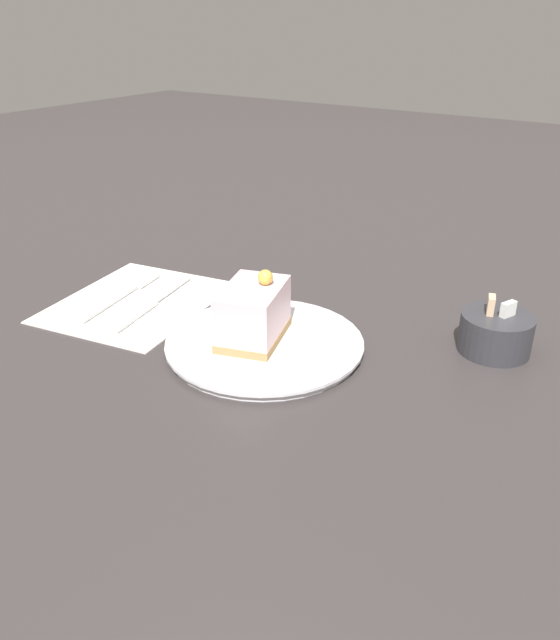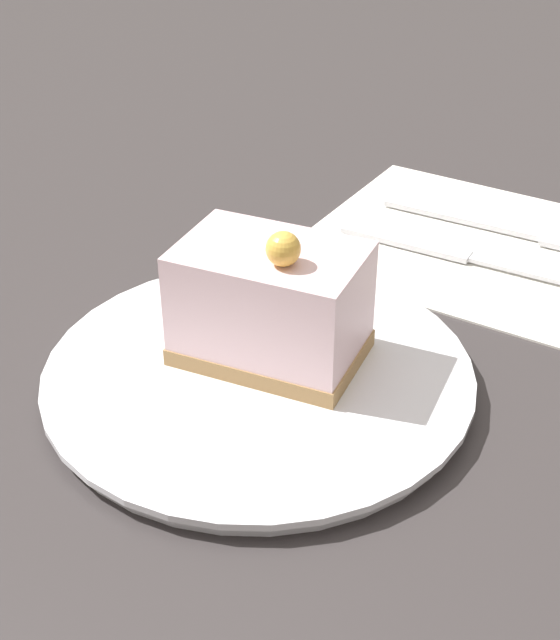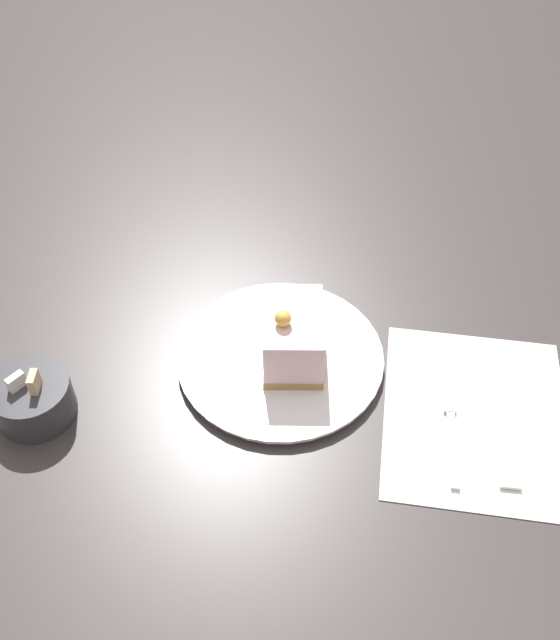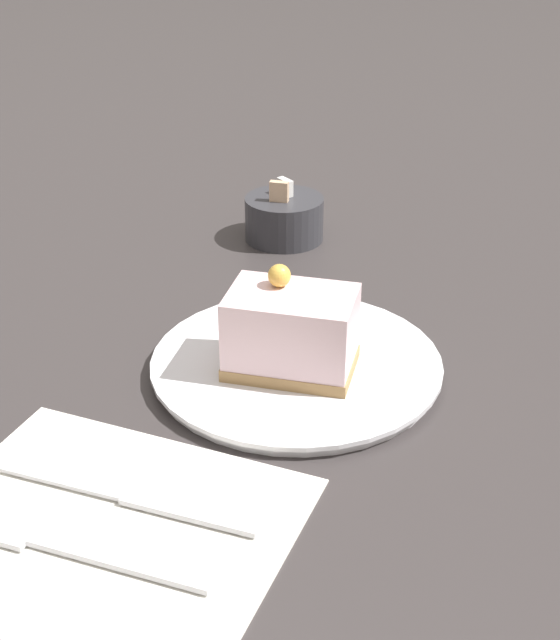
{
  "view_description": "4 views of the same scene",
  "coord_description": "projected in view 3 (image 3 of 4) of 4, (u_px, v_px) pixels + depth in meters",
  "views": [
    {
      "loc": [
        0.38,
        -0.51,
        0.37
      ],
      "look_at": [
        0.01,
        0.04,
        0.04
      ],
      "focal_mm": 35.0,
      "sensor_mm": 36.0,
      "label": 1
    },
    {
      "loc": [
        0.29,
        0.31,
        0.3
      ],
      "look_at": [
        -0.02,
        0.04,
        0.04
      ],
      "focal_mm": 50.0,
      "sensor_mm": 36.0,
      "label": 2
    },
    {
      "loc": [
        -0.17,
        0.54,
        0.65
      ],
      "look_at": [
        -0.0,
        0.03,
        0.07
      ],
      "focal_mm": 40.0,
      "sensor_mm": 36.0,
      "label": 3
    },
    {
      "loc": [
        -0.55,
        -0.28,
        0.4
      ],
      "look_at": [
        -0.01,
        0.04,
        0.05
      ],
      "focal_mm": 50.0,
      "sensor_mm": 36.0,
      "label": 4
    }
  ],
  "objects": [
    {
      "name": "sugar_bowl",
      "position": [
        33.0,
        399.0,
        0.77
      ],
      "size": [
        0.09,
        0.09,
        0.07
      ],
      "color": "#333338",
      "rests_on": "ground_plane"
    },
    {
      "name": "knife",
      "position": [
        449.0,
        397.0,
        0.8
      ],
      "size": [
        0.05,
        0.19,
        0.0
      ],
      "rotation": [
        0.0,
        0.0,
        0.2
      ],
      "color": "silver",
      "rests_on": "napkin"
    },
    {
      "name": "ground_plane",
      "position": [
        283.0,
        341.0,
        0.86
      ],
      "size": [
        4.0,
        4.0,
        0.0
      ],
      "primitive_type": "plane",
      "color": "#383333"
    },
    {
      "name": "plate",
      "position": [
        281.0,
        357.0,
        0.84
      ],
      "size": [
        0.24,
        0.24,
        0.01
      ],
      "color": "white",
      "rests_on": "ground_plane"
    },
    {
      "name": "fork",
      "position": [
        504.0,
        429.0,
        0.77
      ],
      "size": [
        0.05,
        0.18,
        0.0
      ],
      "rotation": [
        0.0,
        0.0,
        0.2
      ],
      "color": "silver",
      "rests_on": "napkin"
    },
    {
      "name": "cake_slice",
      "position": [
        293.0,
        336.0,
        0.81
      ],
      "size": [
        0.09,
        0.12,
        0.09
      ],
      "rotation": [
        0.0,
        0.0,
        0.3
      ],
      "color": "#AD8451",
      "rests_on": "plate"
    },
    {
      "name": "napkin",
      "position": [
        475.0,
        416.0,
        0.79
      ],
      "size": [
        0.24,
        0.27,
        0.0
      ],
      "rotation": [
        0.0,
        0.0,
        0.16
      ],
      "color": "white",
      "rests_on": "ground_plane"
    }
  ]
}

